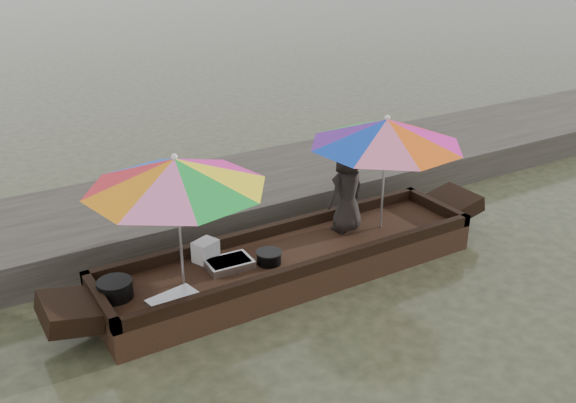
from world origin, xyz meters
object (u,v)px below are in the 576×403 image
umbrella_stern (384,173)px  cooking_pot (115,289)px  umbrella_bow (179,221)px  supply_bag (206,251)px  vendor (347,190)px  charcoal_grill (269,258)px  tray_crayfish (229,264)px  boat_hull (292,264)px  tray_scallop (175,301)px

umbrella_stern → cooking_pot: bearing=178.3°
umbrella_bow → umbrella_stern: bearing=0.0°
supply_bag → vendor: 2.01m
charcoal_grill → umbrella_bow: (-1.06, 0.09, 0.71)m
vendor → umbrella_stern: size_ratio=0.57×
cooking_pot → umbrella_stern: umbrella_stern is taller
vendor → tray_crayfish: bearing=-6.6°
charcoal_grill → umbrella_stern: umbrella_stern is taller
charcoal_grill → supply_bag: supply_bag is taller
tray_crayfish → charcoal_grill: bearing=-19.8°
boat_hull → cooking_pot: bearing=177.3°
boat_hull → vendor: (0.95, 0.18, 0.74)m
boat_hull → cooking_pot: 2.22m
cooking_pot → boat_hull: bearing=-2.7°
umbrella_bow → umbrella_stern: size_ratio=0.99×
tray_crayfish → vendor: 1.87m
tray_crayfish → boat_hull: bearing=-4.8°
boat_hull → vendor: bearing=10.8°
cooking_pot → charcoal_grill: bearing=-6.2°
cooking_pot → charcoal_grill: cooking_pot is taller
vendor → umbrella_stern: umbrella_stern is taller
charcoal_grill → umbrella_bow: umbrella_bow is taller
tray_crayfish → umbrella_stern: umbrella_stern is taller
umbrella_stern → supply_bag: bearing=171.5°
vendor → umbrella_bow: 2.41m
umbrella_bow → tray_crayfish: bearing=6.6°
charcoal_grill → tray_scallop: bearing=-169.3°
boat_hull → tray_scallop: bearing=-168.6°
supply_bag → vendor: vendor is taller
vendor → cooking_pot: bearing=-8.7°
tray_scallop → umbrella_stern: (3.09, 0.34, 0.74)m
tray_crayfish → supply_bag: size_ratio=1.92×
boat_hull → umbrella_stern: umbrella_stern is taller
boat_hull → tray_scallop: 1.73m
tray_crayfish → umbrella_bow: (-0.61, -0.07, 0.73)m
tray_crayfish → umbrella_stern: (2.24, -0.07, 0.73)m
vendor → umbrella_bow: size_ratio=0.57×
tray_crayfish → tray_scallop: tray_crayfish is taller
boat_hull → charcoal_grill: size_ratio=16.67×
tray_crayfish → umbrella_bow: umbrella_bow is taller
charcoal_grill → cooking_pot: bearing=173.8°
tray_scallop → supply_bag: 0.98m
charcoal_grill → supply_bag: 0.77m
cooking_pot → umbrella_bow: (0.75, -0.11, 0.67)m
boat_hull → umbrella_stern: (1.40, 0.00, 0.95)m
cooking_pot → charcoal_grill: size_ratio=1.31×
tray_scallop → umbrella_stern: umbrella_stern is taller
cooking_pot → tray_crayfish: (1.36, -0.03, -0.06)m
tray_crayfish → cooking_pot: bearing=178.5°
cooking_pot → supply_bag: 1.22m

